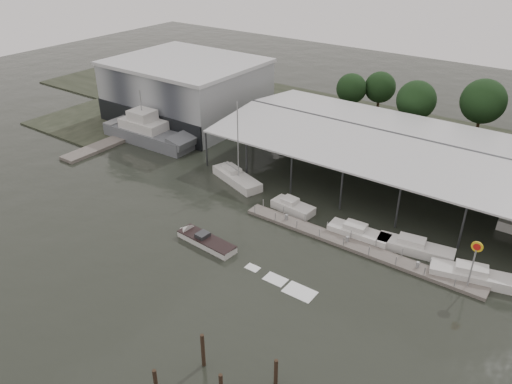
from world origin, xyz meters
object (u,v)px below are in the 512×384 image
Objects in this scene: shell_fuel_sign at (475,256)px; grey_trawler at (149,133)px; white_sailboat at (236,178)px; speedboat_underway at (202,239)px.

grey_trawler is (-52.34, 7.75, -2.35)m from shell_fuel_sign.
white_sailboat reaches higher than shell_fuel_sign.
grey_trawler reaches higher than shell_fuel_sign.
grey_trawler reaches higher than speedboat_underway.
grey_trawler is 30.96m from speedboat_underway.
speedboat_underway is at bearing -161.05° from shell_fuel_sign.
white_sailboat is at bearing -9.63° from grey_trawler.
shell_fuel_sign is at bearing -157.09° from speedboat_underway.
white_sailboat is 15.09m from speedboat_underway.
grey_trawler is 1.44× the size of white_sailboat.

